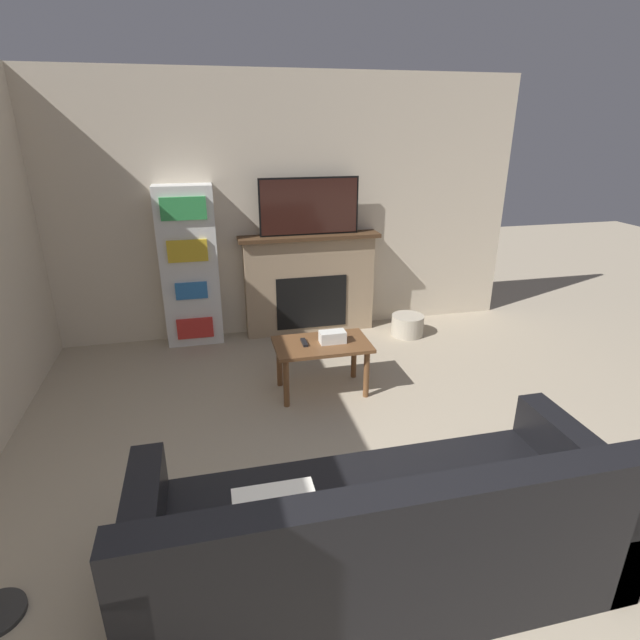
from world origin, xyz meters
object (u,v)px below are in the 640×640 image
fireplace (310,284)px  couch (382,538)px  tv (309,207)px  coffee_table (322,351)px  bookshelf (190,267)px  storage_basket (407,325)px

fireplace → couch: size_ratio=0.64×
tv → coffee_table: size_ratio=1.30×
fireplace → bookshelf: bookshelf is taller
fireplace → couch: bearing=-96.0°
couch → coffee_table: bearing=85.1°
fireplace → coffee_table: bearing=-97.7°
coffee_table → couch: bearing=-94.9°
bookshelf → storage_basket: size_ratio=4.65×
couch → coffee_table: (0.17, 1.99, 0.09)m
tv → couch: 3.55m
tv → bookshelf: size_ratio=0.64×
coffee_table → bookshelf: bearing=128.4°
coffee_table → storage_basket: coffee_table is taller
fireplace → couch: fireplace is taller
bookshelf → storage_basket: 2.43m
storage_basket → coffee_table: bearing=-140.5°
fireplace → bookshelf: 1.29m
couch → bookshelf: 3.51m
tv → storage_basket: size_ratio=2.96×
coffee_table → bookshelf: (-1.07, 1.36, 0.44)m
coffee_table → storage_basket: size_ratio=2.29×
fireplace → tv: size_ratio=1.44×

